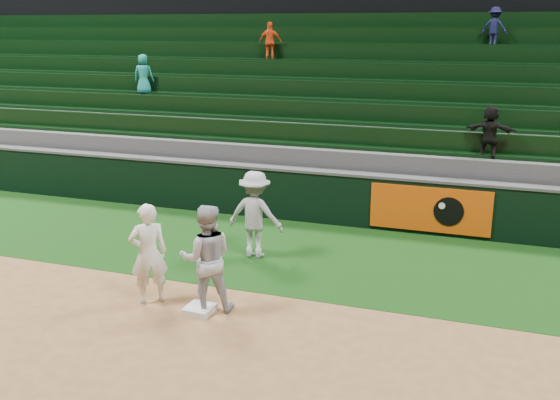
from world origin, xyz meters
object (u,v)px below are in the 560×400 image
object	(u,v)px
baserunner	(207,258)
base_coach	(255,214)
first_base	(200,309)
first_baseman	(149,254)

from	to	relation	value
baserunner	base_coach	size ratio (longest dim) A/B	1.02
first_base	base_coach	distance (m)	2.78
baserunner	base_coach	world-z (taller)	baserunner
first_baseman	baserunner	xyz separation A→B (m)	(1.03, 0.04, 0.03)
first_baseman	baserunner	size ratio (longest dim) A/B	0.96
first_base	base_coach	size ratio (longest dim) A/B	0.25
first_baseman	base_coach	xyz separation A→B (m)	(0.88, 2.55, 0.02)
first_base	baserunner	size ratio (longest dim) A/B	0.25
first_baseman	base_coach	bearing A→B (deg)	-147.10
first_baseman	baserunner	bearing A→B (deg)	144.21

